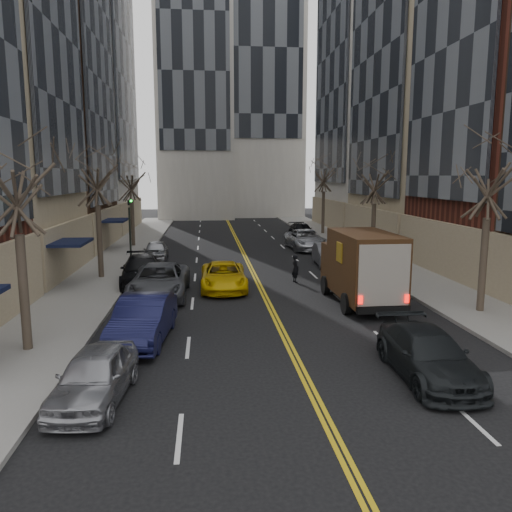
# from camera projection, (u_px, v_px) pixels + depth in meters

# --- Properties ---
(ground) EXTENTS (160.00, 160.00, 0.00)m
(ground) POSITION_uv_depth(u_px,v_px,m) (356.00, 481.00, 9.68)
(ground) COLOR black
(ground) RESTS_ON ground
(sidewalk_left) EXTENTS (4.00, 66.00, 0.15)m
(sidewalk_left) POSITION_uv_depth(u_px,v_px,m) (119.00, 258.00, 35.29)
(sidewalk_left) COLOR slate
(sidewalk_left) RESTS_ON ground
(sidewalk_right) EXTENTS (4.00, 66.00, 0.15)m
(sidewalk_right) POSITION_uv_depth(u_px,v_px,m) (366.00, 254.00, 37.08)
(sidewalk_right) COLOR slate
(sidewalk_right) RESTS_ON ground
(streetwall_left) EXTENTS (14.00, 49.50, 36.00)m
(streetwall_left) POSITION_uv_depth(u_px,v_px,m) (15.00, 39.00, 35.92)
(streetwall_left) COLOR #562319
(streetwall_left) RESTS_ON ground
(streetwall_right) EXTENTS (12.26, 49.00, 34.00)m
(streetwall_right) POSITION_uv_depth(u_px,v_px,m) (440.00, 60.00, 40.52)
(streetwall_right) COLOR #4C301E
(streetwall_right) RESTS_ON ground
(tree_lf_near) EXTENTS (3.20, 3.20, 8.41)m
(tree_lf_near) POSITION_uv_depth(u_px,v_px,m) (14.00, 163.00, 15.67)
(tree_lf_near) COLOR #382D23
(tree_lf_near) RESTS_ON sidewalk_left
(tree_lf_mid) EXTENTS (3.20, 3.20, 8.91)m
(tree_lf_mid) POSITION_uv_depth(u_px,v_px,m) (96.00, 162.00, 27.40)
(tree_lf_mid) COLOR #382D23
(tree_lf_mid) RESTS_ON sidewalk_left
(tree_lf_far) EXTENTS (3.20, 3.20, 8.12)m
(tree_lf_far) POSITION_uv_depth(u_px,v_px,m) (131.00, 173.00, 40.26)
(tree_lf_far) COLOR #382D23
(tree_lf_far) RESTS_ON sidewalk_left
(tree_rt_near) EXTENTS (3.20, 3.20, 8.71)m
(tree_rt_near) POSITION_uv_depth(u_px,v_px,m) (491.00, 161.00, 20.33)
(tree_rt_near) COLOR #382D23
(tree_rt_near) RESTS_ON sidewalk_right
(tree_rt_mid) EXTENTS (3.20, 3.20, 8.32)m
(tree_rt_mid) POSITION_uv_depth(u_px,v_px,m) (375.00, 171.00, 34.12)
(tree_rt_mid) COLOR #382D23
(tree_rt_mid) RESTS_ON sidewalk_right
(tree_rt_far) EXTENTS (3.20, 3.20, 9.11)m
(tree_rt_far) POSITION_uv_depth(u_px,v_px,m) (324.00, 166.00, 48.76)
(tree_rt_far) COLOR #382D23
(tree_rt_far) RESTS_ON sidewalk_right
(traffic_signal) EXTENTS (0.29, 0.26, 4.70)m
(traffic_signal) POSITION_uv_depth(u_px,v_px,m) (130.00, 226.00, 30.10)
(traffic_signal) COLOR black
(traffic_signal) RESTS_ON sidewalk_left
(ups_truck) EXTENTS (2.57, 6.17, 3.37)m
(ups_truck) POSITION_uv_depth(u_px,v_px,m) (361.00, 268.00, 22.74)
(ups_truck) COLOR black
(ups_truck) RESTS_ON ground
(observer_sedan) EXTENTS (2.07, 4.84, 1.39)m
(observer_sedan) POSITION_uv_depth(u_px,v_px,m) (428.00, 355.00, 14.54)
(observer_sedan) COLOR black
(observer_sedan) RESTS_ON ground
(taxi) EXTENTS (2.34, 5.02, 1.39)m
(taxi) POSITION_uv_depth(u_px,v_px,m) (224.00, 276.00, 25.81)
(taxi) COLOR #DAB009
(taxi) RESTS_ON ground
(pedestrian) EXTENTS (0.51, 0.64, 1.54)m
(pedestrian) POSITION_uv_depth(u_px,v_px,m) (295.00, 269.00, 27.52)
(pedestrian) COLOR black
(pedestrian) RESTS_ON ground
(parked_lf_a) EXTENTS (2.02, 4.22, 1.39)m
(parked_lf_a) POSITION_uv_depth(u_px,v_px,m) (95.00, 376.00, 12.99)
(parked_lf_a) COLOR #96979D
(parked_lf_a) RESTS_ON ground
(parked_lf_b) EXTENTS (2.16, 5.01, 1.60)m
(parked_lf_b) POSITION_uv_depth(u_px,v_px,m) (143.00, 319.00, 17.74)
(parked_lf_b) COLOR black
(parked_lf_b) RESTS_ON ground
(parked_lf_c) EXTENTS (2.79, 5.82, 1.60)m
(parked_lf_c) POSITION_uv_depth(u_px,v_px,m) (159.00, 281.00, 24.09)
(parked_lf_c) COLOR #484A4F
(parked_lf_c) RESTS_ON ground
(parked_lf_d) EXTENTS (2.65, 5.51, 1.55)m
(parked_lf_d) POSITION_uv_depth(u_px,v_px,m) (142.00, 271.00, 26.90)
(parked_lf_d) COLOR black
(parked_lf_d) RESTS_ON ground
(parked_lf_e) EXTENTS (1.69, 4.02, 1.36)m
(parked_lf_e) POSITION_uv_depth(u_px,v_px,m) (156.00, 251.00, 34.62)
(parked_lf_e) COLOR #95979C
(parked_lf_e) RESTS_ON ground
(parked_rt_a) EXTENTS (1.80, 4.46, 1.44)m
(parked_rt_a) POSITION_uv_depth(u_px,v_px,m) (328.00, 255.00, 32.58)
(parked_rt_a) COLOR #4E4F55
(parked_rt_a) RESTS_ON ground
(parked_rt_b) EXTENTS (2.94, 5.84, 1.59)m
(parked_rt_b) POSITION_uv_depth(u_px,v_px,m) (306.00, 240.00, 39.72)
(parked_rt_b) COLOR #B4B6BC
(parked_rt_b) RESTS_ON ground
(parked_rt_c) EXTENTS (2.12, 4.64, 1.31)m
(parked_rt_c) POSITION_uv_depth(u_px,v_px,m) (302.00, 230.00, 47.71)
(parked_rt_c) COLOR black
(parked_rt_c) RESTS_ON ground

